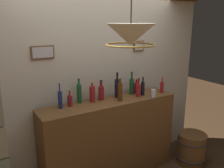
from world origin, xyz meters
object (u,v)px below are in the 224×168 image
at_px(liquor_bottle_vodka, 92,94).
at_px(liquor_bottle_port, 101,92).
at_px(liquor_bottle_gin, 60,99).
at_px(liquor_bottle_mezcal, 139,90).
at_px(liquor_bottle_bourbon, 120,91).
at_px(liquor_bottle_whiskey, 132,86).
at_px(pendant_lamp, 131,35).
at_px(liquor_bottle_brandy, 79,93).
at_px(liquor_bottle_scotch, 162,87).
at_px(liquor_bottle_vermouth, 117,88).
at_px(liquor_bottle_rye, 70,100).
at_px(glass_tumbler_rocks, 153,93).
at_px(liquor_bottle_tequila, 136,87).
at_px(wooden_barrel, 192,148).
at_px(liquor_bottle_rum, 143,88).

height_order(liquor_bottle_vodka, liquor_bottle_port, liquor_bottle_vodka).
distance_m(liquor_bottle_gin, liquor_bottle_mezcal, 1.12).
distance_m(liquor_bottle_bourbon, liquor_bottle_whiskey, 0.35).
relative_size(liquor_bottle_bourbon, pendant_lamp, 0.59).
xyz_separation_m(liquor_bottle_vodka, liquor_bottle_port, (0.14, 0.01, -0.01)).
xyz_separation_m(liquor_bottle_brandy, liquor_bottle_mezcal, (0.83, -0.19, -0.04)).
bearing_deg(liquor_bottle_scotch, liquor_bottle_vermouth, 167.08).
xyz_separation_m(liquor_bottle_rye, glass_tumbler_rocks, (1.15, -0.26, -0.02)).
distance_m(liquor_bottle_brandy, liquor_bottle_tequila, 0.90).
bearing_deg(liquor_bottle_vermouth, wooden_barrel, -23.21).
height_order(liquor_bottle_vodka, liquor_bottle_brandy, liquor_bottle_brandy).
relative_size(liquor_bottle_brandy, pendant_lamp, 0.59).
bearing_deg(liquor_bottle_bourbon, liquor_bottle_rum, 6.13).
bearing_deg(liquor_bottle_rye, liquor_bottle_vermouth, -0.22).
height_order(liquor_bottle_rye, glass_tumbler_rocks, liquor_bottle_rye).
xyz_separation_m(liquor_bottle_gin, wooden_barrel, (1.94, -0.47, -1.02)).
bearing_deg(wooden_barrel, liquor_bottle_tequila, 147.18).
bearing_deg(pendant_lamp, glass_tumbler_rocks, 37.98).
xyz_separation_m(liquor_bottle_bourbon, liquor_bottle_mezcal, (0.33, 0.02, -0.04)).
distance_m(liquor_bottle_rye, liquor_bottle_whiskey, 0.97).
bearing_deg(liquor_bottle_tequila, liquor_bottle_rum, -79.22).
xyz_separation_m(liquor_bottle_brandy, pendant_lamp, (0.05, -1.06, 0.80)).
xyz_separation_m(liquor_bottle_mezcal, liquor_bottle_tequila, (0.07, 0.14, -0.01)).
height_order(liquor_bottle_port, liquor_bottle_bourbon, liquor_bottle_bourbon).
distance_m(liquor_bottle_tequila, pendant_lamp, 1.57).
bearing_deg(liquor_bottle_scotch, liquor_bottle_rye, 173.40).
bearing_deg(liquor_bottle_scotch, glass_tumbler_rocks, -158.95).
bearing_deg(liquor_bottle_scotch, liquor_bottle_brandy, 170.18).
relative_size(liquor_bottle_rye, pendant_lamp, 0.40).
relative_size(liquor_bottle_vermouth, wooden_barrel, 0.73).
height_order(liquor_bottle_tequila, liquor_bottle_whiskey, liquor_bottle_whiskey).
relative_size(liquor_bottle_vodka, liquor_bottle_gin, 0.87).
xyz_separation_m(liquor_bottle_bourbon, glass_tumbler_rocks, (0.50, -0.10, -0.08)).
xyz_separation_m(liquor_bottle_scotch, liquor_bottle_mezcal, (-0.42, 0.03, 0.01)).
bearing_deg(liquor_bottle_port, liquor_bottle_rye, -177.77).
bearing_deg(liquor_bottle_rye, pendant_lamp, -78.67).
distance_m(liquor_bottle_rye, glass_tumbler_rocks, 1.18).
xyz_separation_m(liquor_bottle_rye, liquor_bottle_mezcal, (0.99, -0.13, 0.02)).
height_order(liquor_bottle_port, pendant_lamp, pendant_lamp).
height_order(liquor_bottle_gin, liquor_bottle_brandy, liquor_bottle_brandy).
distance_m(liquor_bottle_scotch, liquor_bottle_rum, 0.33).
height_order(liquor_bottle_gin, wooden_barrel, liquor_bottle_gin).
xyz_separation_m(liquor_bottle_tequila, pendant_lamp, (-0.86, -1.01, 0.84)).
xyz_separation_m(liquor_bottle_scotch, glass_tumbler_rocks, (-0.25, -0.10, -0.03)).
bearing_deg(liquor_bottle_rum, glass_tumbler_rocks, -63.21).
relative_size(liquor_bottle_mezcal, pendant_lamp, 0.49).
distance_m(liquor_bottle_rum, wooden_barrel, 1.30).
xyz_separation_m(liquor_bottle_rye, liquor_bottle_gin, (-0.13, -0.01, 0.04)).
relative_size(liquor_bottle_gin, liquor_bottle_whiskey, 0.94).
distance_m(liquor_bottle_bourbon, glass_tumbler_rocks, 0.51).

